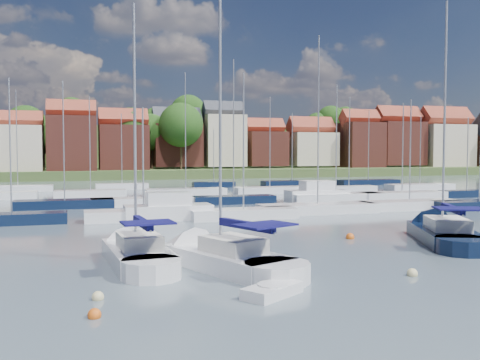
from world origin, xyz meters
name	(u,v)px	position (x,y,z in m)	size (l,w,h in m)	color
ground	(185,198)	(0.00, 40.00, 0.00)	(260.00, 260.00, 0.00)	#4A5A64
sailboat_left	(134,253)	(-9.62, 4.31, 0.36)	(3.44, 10.22, 13.73)	silver
sailboat_centre	(211,257)	(-6.12, 2.18, 0.36)	(6.78, 11.02, 14.66)	silver
sailboat_navy	(438,233)	(9.48, 5.55, 0.36)	(7.19, 11.70, 15.82)	black
tender	(272,291)	(-5.27, -4.06, 0.21)	(2.75, 2.36, 0.55)	silver
buoy_b	(98,300)	(-11.63, -2.65, 0.00)	(0.45, 0.45, 0.45)	beige
buoy_c	(216,275)	(-6.42, 0.00, 0.00)	(0.54, 0.54, 0.54)	beige
buoy_d	(412,276)	(1.80, -2.74, 0.00)	(0.48, 0.48, 0.48)	beige
buoy_e	(350,239)	(4.10, 7.12, 0.00)	(0.54, 0.54, 0.54)	#D85914
buoy_g	(94,318)	(-11.82, -4.85, 0.00)	(0.45, 0.45, 0.45)	#D85914
marina_field	(211,197)	(1.91, 35.15, 0.43)	(79.62, 41.41, 15.93)	silver
far_shore_town	(131,155)	(2.23, 132.67, 4.61)	(212.46, 90.00, 22.27)	#47562B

